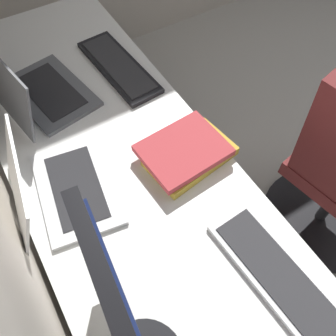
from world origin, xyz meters
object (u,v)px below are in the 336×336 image
laptop_center (34,91)px  keyboard_main (278,275)px  drawer_pedestal (160,281)px  laptop_leftmost (54,187)px  book_stack_near (187,154)px  keyboard_spare (119,67)px

laptop_center → keyboard_main: (-0.93, -0.32, -0.04)m
drawer_pedestal → keyboard_main: 0.51m
laptop_leftmost → book_stack_near: 0.41m
keyboard_spare → keyboard_main: bearing=179.6°
laptop_center → book_stack_near: 0.59m
keyboard_spare → book_stack_near: (-0.50, 0.01, 0.02)m
drawer_pedestal → laptop_leftmost: (0.28, 0.18, 0.43)m
keyboard_main → book_stack_near: (0.44, -0.00, 0.02)m
drawer_pedestal → keyboard_main: (-0.25, -0.22, 0.39)m
laptop_leftmost → laptop_center: size_ratio=0.97×
keyboard_main → book_stack_near: bearing=-0.1°
laptop_leftmost → keyboard_spare: bearing=-45.0°
laptop_center → keyboard_spare: laptop_center is taller
keyboard_main → keyboard_spare: bearing=-0.4°
drawer_pedestal → book_stack_near: 0.51m
laptop_leftmost → book_stack_near: size_ratio=1.27×
laptop_center → keyboard_spare: bearing=-89.2°
drawer_pedestal → laptop_center: 0.82m
drawer_pedestal → laptop_leftmost: laptop_leftmost is taller
book_stack_near → drawer_pedestal: bearing=131.5°
drawer_pedestal → book_stack_near: book_stack_near is taller
laptop_center → keyboard_main: size_ratio=0.92×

